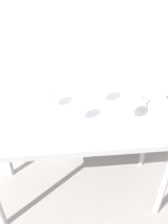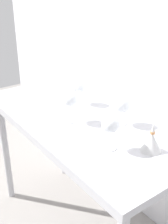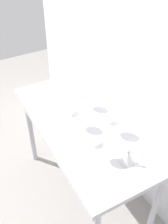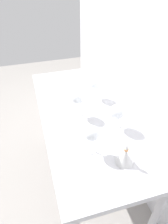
{
  "view_description": "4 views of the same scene",
  "coord_description": "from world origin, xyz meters",
  "px_view_note": "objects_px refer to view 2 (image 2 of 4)",
  "views": [
    {
      "loc": [
        -0.09,
        -1.44,
        2.13
      ],
      "look_at": [
        0.04,
        -0.05,
        0.98
      ],
      "focal_mm": 43.06,
      "sensor_mm": 36.0,
      "label": 1
    },
    {
      "loc": [
        1.26,
        -0.92,
        1.7
      ],
      "look_at": [
        0.01,
        0.0,
        0.95
      ],
      "focal_mm": 47.81,
      "sensor_mm": 36.0,
      "label": 2
    },
    {
      "loc": [
        1.37,
        -0.76,
        2.31
      ],
      "look_at": [
        -0.04,
        0.02,
        0.98
      ],
      "focal_mm": 43.8,
      "sensor_mm": 36.0,
      "label": 3
    },
    {
      "loc": [
        1.11,
        -0.35,
        1.82
      ],
      "look_at": [
        0.05,
        -0.04,
        0.96
      ],
      "focal_mm": 33.03,
      "sensor_mm": 36.0,
      "label": 4
    }
  ],
  "objects_px": {
    "wine_glass_near_right": "(111,125)",
    "tasting_sheet_upper": "(69,93)",
    "wine_glass_far_left": "(79,87)",
    "wine_glass_near_center": "(71,100)",
    "decanter_funnel": "(152,142)",
    "wine_glass_far_right": "(122,105)"
  },
  "relations": [
    {
      "from": "tasting_sheet_upper",
      "to": "decanter_funnel",
      "type": "bearing_deg",
      "value": 10.56
    },
    {
      "from": "wine_glass_near_right",
      "to": "decanter_funnel",
      "type": "bearing_deg",
      "value": 48.49
    },
    {
      "from": "decanter_funnel",
      "to": "tasting_sheet_upper",
      "type": "bearing_deg",
      "value": 174.22
    },
    {
      "from": "wine_glass_far_right",
      "to": "wine_glass_far_left",
      "type": "distance_m",
      "value": 0.37
    },
    {
      "from": "wine_glass_near_right",
      "to": "tasting_sheet_upper",
      "type": "xyz_separation_m",
      "value": [
        -0.7,
        0.23,
        -0.13
      ]
    },
    {
      "from": "tasting_sheet_upper",
      "to": "wine_glass_near_right",
      "type": "bearing_deg",
      "value": -2.1
    },
    {
      "from": "tasting_sheet_upper",
      "to": "wine_glass_near_center",
      "type": "bearing_deg",
      "value": -16.2
    },
    {
      "from": "wine_glass_near_center",
      "to": "wine_glass_far_left",
      "type": "height_order",
      "value": "wine_glass_near_center"
    },
    {
      "from": "wine_glass_far_right",
      "to": "wine_glass_near_center",
      "type": "bearing_deg",
      "value": -133.72
    },
    {
      "from": "decanter_funnel",
      "to": "wine_glass_far_right",
      "type": "bearing_deg",
      "value": 166.41
    },
    {
      "from": "wine_glass_far_left",
      "to": "decanter_funnel",
      "type": "xyz_separation_m",
      "value": [
        0.66,
        -0.05,
        -0.07
      ]
    },
    {
      "from": "wine_glass_near_center",
      "to": "decanter_funnel",
      "type": "distance_m",
      "value": 0.51
    },
    {
      "from": "wine_glass_far_left",
      "to": "tasting_sheet_upper",
      "type": "relative_size",
      "value": 0.76
    },
    {
      "from": "wine_glass_far_left",
      "to": "tasting_sheet_upper",
      "type": "bearing_deg",
      "value": 168.08
    },
    {
      "from": "wine_glass_near_center",
      "to": "wine_glass_near_right",
      "type": "xyz_separation_m",
      "value": [
        0.35,
        -0.01,
        -0.0
      ]
    },
    {
      "from": "wine_glass_far_right",
      "to": "tasting_sheet_upper",
      "type": "bearing_deg",
      "value": 178.46
    },
    {
      "from": "tasting_sheet_upper",
      "to": "wine_glass_far_left",
      "type": "bearing_deg",
      "value": 4.43
    },
    {
      "from": "wine_glass_far_right",
      "to": "wine_glass_near_right",
      "type": "height_order",
      "value": "wine_glass_near_right"
    },
    {
      "from": "wine_glass_far_right",
      "to": "wine_glass_far_left",
      "type": "xyz_separation_m",
      "value": [
        -0.37,
        -0.02,
        -0.0
      ]
    },
    {
      "from": "wine_glass_near_right",
      "to": "decanter_funnel",
      "type": "relative_size",
      "value": 1.27
    },
    {
      "from": "wine_glass_near_center",
      "to": "tasting_sheet_upper",
      "type": "bearing_deg",
      "value": 147.45
    },
    {
      "from": "wine_glass_far_left",
      "to": "decanter_funnel",
      "type": "distance_m",
      "value": 0.66
    }
  ]
}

